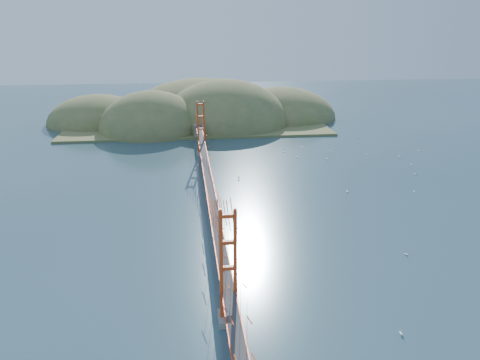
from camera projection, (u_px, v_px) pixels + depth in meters
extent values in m
plane|color=#2E4D5C|center=(210.00, 206.00, 73.07)|extent=(320.00, 320.00, 0.00)
cube|color=gray|center=(229.00, 318.00, 44.74)|extent=(2.00, 2.40, 0.70)
cube|color=gray|center=(202.00, 153.00, 101.18)|extent=(2.00, 2.40, 0.70)
cube|color=#BC3814|center=(210.00, 186.00, 72.02)|extent=(1.40, 92.00, 0.16)
cube|color=#BC3814|center=(210.00, 187.00, 72.08)|extent=(1.33, 92.00, 0.24)
cube|color=#38383A|center=(210.00, 186.00, 71.99)|extent=(1.19, 92.00, 0.03)
cube|color=gray|center=(199.00, 131.00, 115.82)|extent=(2.20, 2.60, 3.30)
cube|color=olive|center=(197.00, 122.00, 133.20)|extent=(70.00, 40.00, 0.60)
ellipsoid|color=olive|center=(152.00, 130.00, 124.39)|extent=(28.00, 28.00, 21.00)
ellipsoid|color=olive|center=(225.00, 124.00, 132.31)|extent=(36.00, 36.00, 25.00)
ellipsoid|color=olive|center=(282.00, 117.00, 141.89)|extent=(32.00, 32.00, 18.00)
ellipsoid|color=olive|center=(98.00, 123.00, 133.86)|extent=(28.00, 28.00, 16.00)
ellipsoid|color=olive|center=(202.00, 114.00, 146.68)|extent=(44.00, 44.00, 22.00)
cube|color=white|center=(297.00, 157.00, 99.59)|extent=(0.56, 0.38, 0.10)
cylinder|color=white|center=(297.00, 156.00, 99.50)|extent=(0.02, 0.02, 0.58)
cube|color=white|center=(419.00, 151.00, 104.36)|extent=(0.59, 0.24, 0.10)
cylinder|color=white|center=(419.00, 149.00, 104.26)|extent=(0.02, 0.02, 0.62)
cube|color=white|center=(399.00, 157.00, 99.86)|extent=(0.59, 0.56, 0.11)
cylinder|color=white|center=(399.00, 155.00, 99.75)|extent=(0.02, 0.02, 0.67)
cube|color=white|center=(284.00, 152.00, 103.65)|extent=(0.52, 0.50, 0.10)
cylinder|color=white|center=(284.00, 150.00, 103.56)|extent=(0.02, 0.02, 0.59)
cube|color=white|center=(302.00, 147.00, 107.37)|extent=(0.59, 0.26, 0.10)
cylinder|color=white|center=(302.00, 146.00, 107.27)|extent=(0.02, 0.02, 0.62)
cube|color=white|center=(406.00, 254.00, 57.77)|extent=(0.47, 0.44, 0.09)
cylinder|color=white|center=(406.00, 252.00, 57.69)|extent=(0.01, 0.01, 0.53)
cube|color=white|center=(367.00, 155.00, 101.44)|extent=(0.51, 0.21, 0.09)
cylinder|color=white|center=(368.00, 153.00, 101.35)|extent=(0.01, 0.01, 0.54)
cube|color=white|center=(411.00, 165.00, 94.23)|extent=(0.47, 0.42, 0.09)
cylinder|color=white|center=(411.00, 163.00, 94.15)|extent=(0.01, 0.01, 0.52)
cube|color=white|center=(347.00, 191.00, 79.28)|extent=(0.25, 0.53, 0.09)
cylinder|color=white|center=(347.00, 190.00, 79.19)|extent=(0.01, 0.01, 0.55)
cube|color=white|center=(359.00, 137.00, 116.71)|extent=(0.19, 0.54, 0.10)
cylinder|color=white|center=(359.00, 136.00, 116.62)|extent=(0.02, 0.02, 0.58)
cube|color=white|center=(401.00, 333.00, 43.07)|extent=(0.19, 0.51, 0.09)
cylinder|color=white|center=(401.00, 331.00, 42.98)|extent=(0.01, 0.01, 0.55)
cube|color=white|center=(414.00, 192.00, 79.08)|extent=(0.28, 0.50, 0.09)
cylinder|color=white|center=(414.00, 190.00, 79.00)|extent=(0.01, 0.01, 0.51)
cube|color=white|center=(415.00, 174.00, 88.28)|extent=(0.50, 0.55, 0.10)
cylinder|color=white|center=(415.00, 173.00, 88.19)|extent=(0.02, 0.02, 0.61)
cube|color=white|center=(327.00, 159.00, 98.20)|extent=(0.41, 0.48, 0.09)
cylinder|color=white|center=(327.00, 158.00, 98.12)|extent=(0.01, 0.01, 0.52)
cube|color=white|center=(330.00, 151.00, 104.33)|extent=(0.39, 0.52, 0.09)
cylinder|color=white|center=(330.00, 150.00, 104.24)|extent=(0.01, 0.01, 0.55)
cube|color=white|center=(239.00, 179.00, 85.40)|extent=(0.36, 0.65, 0.11)
cylinder|color=white|center=(239.00, 177.00, 85.29)|extent=(0.02, 0.02, 0.67)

